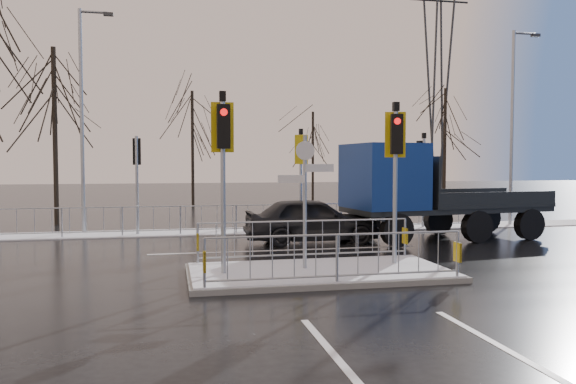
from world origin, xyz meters
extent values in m
plane|color=black|center=(0.00, 0.00, 0.00)|extent=(120.00, 120.00, 0.00)
cube|color=white|center=(0.00, 8.60, 0.02)|extent=(30.00, 2.00, 0.04)
cube|color=silver|center=(-1.20, -5.50, 0.00)|extent=(0.12, 4.00, 0.01)
cube|color=silver|center=(1.20, -5.50, 0.00)|extent=(0.12, 4.00, 0.01)
cube|color=silver|center=(0.00, 3.80, 0.00)|extent=(8.00, 0.15, 0.01)
cube|color=slate|center=(0.00, 0.00, 0.06)|extent=(6.00, 3.00, 0.12)
cube|color=white|center=(0.00, 0.00, 0.14)|extent=(5.85, 2.85, 0.03)
cube|color=gold|center=(-2.70, -1.38, 0.67)|extent=(0.05, 0.28, 0.42)
cube|color=gold|center=(2.70, -1.38, 0.67)|extent=(0.05, 0.28, 0.42)
cube|color=gold|center=(-2.70, 1.38, 0.67)|extent=(0.05, 0.28, 0.42)
cube|color=gold|center=(2.70, 1.38, 0.67)|extent=(0.05, 0.28, 0.42)
cylinder|color=#959CA3|center=(-2.20, 0.00, 2.02)|extent=(0.11, 0.11, 3.80)
cube|color=black|center=(-2.20, -0.18, 3.37)|extent=(0.28, 0.22, 0.95)
cylinder|color=red|center=(-2.20, -0.29, 3.67)|extent=(0.16, 0.04, 0.16)
cube|color=#DDBA0D|center=(-2.20, 0.07, 3.37)|extent=(0.50, 0.03, 1.10)
cube|color=black|center=(-2.20, 0.00, 4.04)|extent=(0.14, 0.14, 0.22)
cylinder|color=#959CA3|center=(2.00, 0.40, 1.97)|extent=(0.11, 0.11, 3.70)
cube|color=black|center=(1.95, 0.23, 3.27)|extent=(0.33, 0.28, 0.95)
cylinder|color=red|center=(1.93, 0.12, 3.57)|extent=(0.16, 0.08, 0.16)
cube|color=#DDBA0D|center=(2.02, 0.47, 3.27)|extent=(0.49, 0.16, 1.10)
cube|color=black|center=(2.00, 0.40, 3.94)|extent=(0.14, 0.14, 0.22)
cylinder|color=#959CA3|center=(-0.30, 0.20, 1.67)|extent=(0.09, 0.09, 3.10)
cube|color=silver|center=(0.05, 0.20, 2.47)|extent=(0.70, 0.14, 0.18)
cube|color=silver|center=(-0.62, 0.20, 2.22)|extent=(0.62, 0.15, 0.18)
cylinder|color=silver|center=(-0.30, 0.17, 2.87)|extent=(0.44, 0.03, 0.44)
cylinder|color=#959CA3|center=(-4.50, 8.30, 1.79)|extent=(0.11, 0.11, 3.50)
cube|color=black|center=(-4.50, 8.48, 2.99)|extent=(0.28, 0.22, 0.95)
cylinder|color=red|center=(-4.50, 8.59, 3.29)|extent=(0.16, 0.04, 0.16)
cylinder|color=#959CA3|center=(1.50, 8.30, 1.84)|extent=(0.11, 0.11, 3.60)
cube|color=black|center=(1.50, 8.48, 3.09)|extent=(0.28, 0.22, 0.95)
cylinder|color=red|center=(1.50, 8.59, 3.39)|extent=(0.16, 0.04, 0.16)
cube|color=#DDBA0D|center=(1.50, 8.23, 3.09)|extent=(0.50, 0.03, 1.10)
cube|color=black|center=(1.50, 8.30, 3.76)|extent=(0.14, 0.14, 0.22)
cylinder|color=#959CA3|center=(6.50, 8.30, 1.79)|extent=(0.11, 0.11, 3.50)
cube|color=black|center=(6.45, 8.47, 2.99)|extent=(0.33, 0.28, 0.95)
cylinder|color=red|center=(6.43, 8.58, 3.29)|extent=(0.16, 0.08, 0.16)
cube|color=black|center=(6.50, 8.30, 3.66)|extent=(0.14, 0.14, 0.22)
imported|color=black|center=(1.14, 5.20, 0.74)|extent=(4.37, 1.78, 1.48)
cylinder|color=black|center=(3.47, 3.75, 0.52)|extent=(1.08, 0.43, 1.05)
cylinder|color=black|center=(3.22, 5.93, 0.52)|extent=(1.08, 0.43, 1.05)
cylinder|color=black|center=(6.38, 4.09, 0.52)|extent=(1.08, 0.43, 1.05)
cylinder|color=black|center=(6.13, 6.27, 0.52)|extent=(1.08, 0.43, 1.05)
cylinder|color=black|center=(8.46, 4.33, 0.52)|extent=(1.08, 0.43, 1.05)
cylinder|color=black|center=(8.21, 6.51, 0.52)|extent=(1.08, 0.43, 1.05)
cube|color=black|center=(5.84, 5.13, 1.03)|extent=(7.14, 3.19, 0.17)
cube|color=navy|center=(3.45, 4.85, 2.16)|extent=(2.37, 2.74, 2.09)
cube|color=black|center=(4.46, 4.97, 2.57)|extent=(0.28, 2.08, 1.15)
cube|color=#2D3033|center=(2.83, 4.78, 0.99)|extent=(0.40, 2.40, 0.37)
cube|color=black|center=(6.98, 5.26, 1.17)|extent=(4.86, 3.03, 0.13)
cube|color=black|center=(4.75, 5.00, 2.01)|extent=(0.37, 2.50, 1.57)
cylinder|color=black|center=(-8.00, 12.50, 3.68)|extent=(0.20, 0.20, 7.36)
cylinder|color=black|center=(-2.00, 22.00, 3.45)|extent=(0.19, 0.19, 6.90)
cylinder|color=black|center=(6.00, 24.00, 2.99)|extent=(0.16, 0.16, 5.98)
cylinder|color=black|center=(14.00, 21.00, 3.68)|extent=(0.20, 0.20, 7.36)
cylinder|color=#959CA3|center=(10.50, 8.50, 4.00)|extent=(0.14, 0.14, 8.00)
cylinder|color=#959CA3|center=(11.00, 8.50, 7.90)|extent=(1.00, 0.10, 0.10)
cube|color=#2D3033|center=(11.50, 8.50, 7.85)|extent=(0.35, 0.18, 0.12)
cylinder|color=#959CA3|center=(-6.50, 9.50, 4.10)|extent=(0.14, 0.14, 8.20)
cylinder|color=#959CA3|center=(-6.00, 9.50, 8.10)|extent=(1.00, 0.10, 0.10)
cube|color=#2D3033|center=(-5.50, 9.50, 8.05)|extent=(0.35, 0.18, 0.12)
cylinder|color=#2D3033|center=(18.60, 30.60, 10.00)|extent=(1.18, 1.18, 19.97)
cylinder|color=#2D3033|center=(17.40, 30.60, 10.00)|extent=(1.18, 1.18, 19.97)
cylinder|color=#2D3033|center=(18.60, 29.40, 10.00)|extent=(1.18, 1.18, 19.97)
cylinder|color=#2D3033|center=(17.40, 29.40, 10.00)|extent=(1.18, 1.18, 19.97)
cylinder|color=#2D3033|center=(18.00, 30.00, 15.60)|extent=(5.00, 0.16, 0.16)
camera|label=1|loc=(-3.33, -12.35, 2.59)|focal=35.00mm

